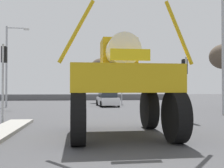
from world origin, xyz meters
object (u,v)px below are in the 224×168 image
(traffic_signal_near_left, at_px, (4,66))
(traffic_signal_near_right, at_px, (185,74))
(bare_tree_far_center, at_px, (101,67))
(traffic_signal_far_left, at_px, (122,82))
(streetlight_far_left, at_px, (8,62))
(sedan_ahead, at_px, (108,99))
(oversize_sprayer, at_px, (120,84))
(bare_tree_right, at_px, (224,57))

(traffic_signal_near_left, bearing_deg, traffic_signal_near_right, 0.05)
(traffic_signal_near_right, distance_m, bare_tree_far_center, 20.29)
(traffic_signal_far_left, bearing_deg, streetlight_far_left, -160.53)
(sedan_ahead, height_order, bare_tree_far_center, bare_tree_far_center)
(bare_tree_far_center, bearing_deg, oversize_sprayer, -92.22)
(oversize_sprayer, distance_m, sedan_ahead, 16.84)
(traffic_signal_far_left, bearing_deg, traffic_signal_near_right, -85.29)
(traffic_signal_near_left, distance_m, traffic_signal_near_right, 9.78)
(oversize_sprayer, bearing_deg, traffic_signal_near_right, -45.71)
(traffic_signal_near_left, height_order, traffic_signal_far_left, traffic_signal_near_left)
(traffic_signal_near_right, height_order, streetlight_far_left, streetlight_far_left)
(oversize_sprayer, bearing_deg, bare_tree_right, -44.60)
(oversize_sprayer, xyz_separation_m, traffic_signal_near_right, (4.28, 4.37, 0.60))
(streetlight_far_left, bearing_deg, oversize_sprayer, -62.43)
(sedan_ahead, bearing_deg, bare_tree_right, -127.90)
(bare_tree_right, height_order, bare_tree_far_center, bare_tree_far_center)
(traffic_signal_near_left, xyz_separation_m, traffic_signal_far_left, (8.48, 15.74, -0.42))
(sedan_ahead, relative_size, streetlight_far_left, 0.55)
(streetlight_far_left, bearing_deg, traffic_signal_far_left, 19.47)
(streetlight_far_left, distance_m, bare_tree_far_center, 12.43)
(traffic_signal_far_left, height_order, streetlight_far_left, streetlight_far_left)
(sedan_ahead, xyz_separation_m, traffic_signal_far_left, (1.91, 3.34, 1.84))
(sedan_ahead, distance_m, bare_tree_right, 11.49)
(traffic_signal_near_left, bearing_deg, bare_tree_far_center, 72.10)
(bare_tree_far_center, bearing_deg, streetlight_far_left, -138.66)
(traffic_signal_near_right, bearing_deg, bare_tree_far_center, 99.52)
(traffic_signal_near_right, height_order, bare_tree_right, bare_tree_right)
(traffic_signal_near_right, distance_m, streetlight_far_left, 17.34)
(bare_tree_right, bearing_deg, traffic_signal_far_left, 127.87)
(sedan_ahead, bearing_deg, bare_tree_far_center, -3.87)
(oversize_sprayer, height_order, bare_tree_right, bare_tree_right)
(oversize_sprayer, relative_size, bare_tree_right, 0.93)
(sedan_ahead, distance_m, bare_tree_far_center, 8.43)
(traffic_signal_near_left, bearing_deg, bare_tree_right, 22.36)
(oversize_sprayer, height_order, traffic_signal_near_right, oversize_sprayer)
(sedan_ahead, height_order, bare_tree_right, bare_tree_right)
(bare_tree_right, distance_m, bare_tree_far_center, 16.35)
(traffic_signal_far_left, relative_size, bare_tree_right, 0.64)
(sedan_ahead, bearing_deg, traffic_signal_far_left, -34.68)
(sedan_ahead, relative_size, traffic_signal_far_left, 1.21)
(traffic_signal_far_left, xyz_separation_m, streetlight_far_left, (-11.38, -4.02, 1.76))
(traffic_signal_near_right, relative_size, bare_tree_far_center, 0.62)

